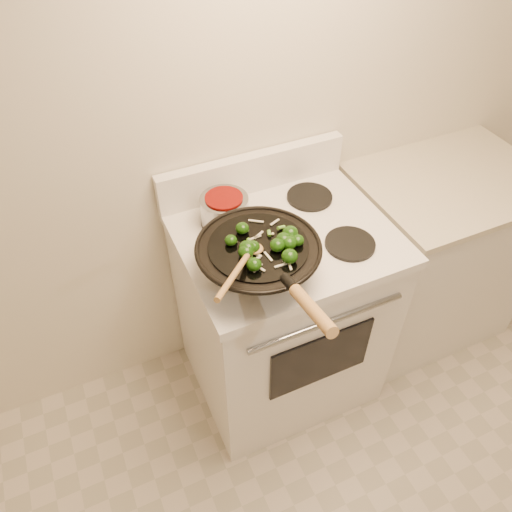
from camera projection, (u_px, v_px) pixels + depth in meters
name	position (u px, v px, depth m)	size (l,w,h in m)	color
stove	(281.00, 311.00, 2.14)	(0.78, 0.67, 1.08)	white
counter_unit	(430.00, 255.00, 2.41)	(0.80, 0.62, 0.91)	white
wok	(259.00, 259.00, 1.61)	(0.41, 0.68, 0.26)	black
stirfry	(269.00, 245.00, 1.56)	(0.24, 0.27, 0.05)	#123508
wooden_spoon	(243.00, 261.00, 1.48)	(0.25, 0.27, 0.10)	#A47741
saucepan	(225.00, 209.00, 1.82)	(0.18, 0.29, 0.11)	gray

